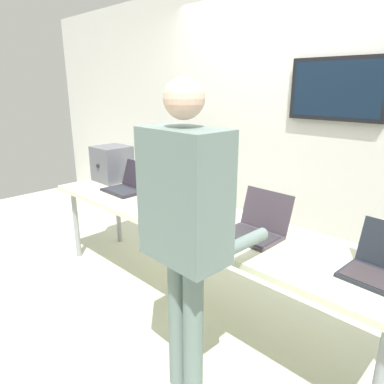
% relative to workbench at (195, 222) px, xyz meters
% --- Properties ---
extents(ground, '(8.00, 8.00, 0.04)m').
position_rel_workbench_xyz_m(ground, '(0.00, 0.00, -0.73)').
color(ground, beige).
extents(back_wall, '(8.00, 0.11, 2.68)m').
position_rel_workbench_xyz_m(back_wall, '(0.01, 1.13, 0.64)').
color(back_wall, silver).
rests_on(back_wall, ground).
extents(workbench, '(3.04, 0.70, 0.76)m').
position_rel_workbench_xyz_m(workbench, '(0.00, 0.00, 0.00)').
color(workbench, beige).
rests_on(workbench, ground).
extents(equipment_box, '(0.33, 0.33, 0.35)m').
position_rel_workbench_xyz_m(equipment_box, '(-1.31, 0.14, 0.23)').
color(equipment_box, '#555760').
rests_on(equipment_box, workbench).
extents(laptop_station_0, '(0.38, 0.34, 0.25)m').
position_rel_workbench_xyz_m(laptop_station_0, '(-0.89, 0.03, 0.11)').
color(laptop_station_0, black).
rests_on(laptop_station_0, workbench).
extents(laptop_station_1, '(0.36, 0.33, 0.23)m').
position_rel_workbench_xyz_m(laptop_station_1, '(-0.19, 0.07, 0.10)').
color(laptop_station_1, '#A8B7B9').
rests_on(laptop_station_1, workbench).
extents(laptop_station_2, '(0.36, 0.34, 0.27)m').
position_rel_workbench_xyz_m(laptop_station_2, '(0.53, 0.03, 0.11)').
color(laptop_station_2, '#3B333C').
rests_on(laptop_station_2, workbench).
extents(laptop_station_3, '(0.33, 0.33, 0.26)m').
position_rel_workbench_xyz_m(laptop_station_3, '(1.28, 0.04, 0.11)').
color(laptop_station_3, '#1F242C').
rests_on(laptop_station_3, workbench).
extents(person, '(0.45, 0.59, 1.73)m').
position_rel_workbench_xyz_m(person, '(0.54, -0.62, 0.35)').
color(person, slate).
rests_on(person, ground).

